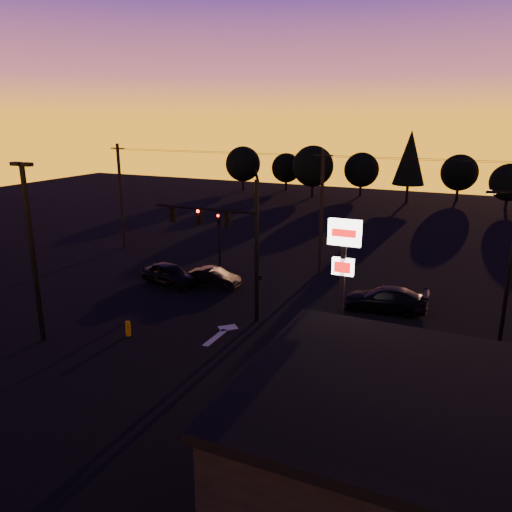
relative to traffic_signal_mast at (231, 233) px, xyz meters
The scene contains 23 objects.
ground 6.35m from the traffic_signal_mast, 88.59° to the right, with size 120.00×120.00×0.00m, color black.
lane_arrow 5.48m from the traffic_signal_mast, 75.57° to the right, with size 1.20×3.10×0.01m.
traffic_signal_mast is the anchor object (origin of this frame).
secondary_signal 9.19m from the traffic_signal_mast, 123.19° to the left, with size 0.30×0.31×4.35m.
parking_lot_light 10.19m from the traffic_signal_mast, 136.63° to the right, with size 1.25×0.30×9.14m.
pylon_sign 7.52m from the traffic_signal_mast, 19.36° to the right, with size 1.50×0.28×6.80m.
streetlight 14.10m from the traffic_signal_mast, ahead, with size 1.55×0.35×8.00m.
utility_pole_0 18.79m from the traffic_signal_mast, 147.82° to the left, with size 1.40×0.26×9.00m.
utility_pole_1 10.23m from the traffic_signal_mast, 78.16° to the left, with size 1.40×0.26×9.00m.
power_wires 10.85m from the traffic_signal_mast, 78.16° to the left, with size 36.00×1.22×0.07m.
store_building 17.64m from the traffic_signal_mast, 41.26° to the right, with size 12.40×8.40×4.25m.
bollard 7.52m from the traffic_signal_mast, 128.50° to the right, with size 0.27×0.27×0.80m, color #CB9505.
tree_0 50.96m from the traffic_signal_mast, 115.46° to the left, with size 5.36×5.36×6.74m.
tree_1 51.54m from the traffic_signal_mast, 107.98° to the left, with size 4.54×4.54×5.71m.
tree_2 45.11m from the traffic_signal_mast, 102.68° to the left, with size 5.77×5.78×7.26m.
tree_3 48.18m from the traffic_signal_mast, 94.65° to the left, with size 4.95×4.95×6.22m.
tree_4 45.12m from the traffic_signal_mast, 86.06° to the left, with size 4.18×4.18×9.50m.
tree_5 50.84m from the traffic_signal_mast, 79.69° to the left, with size 4.95×4.95×6.22m.
tree_6 46.55m from the traffic_signal_mast, 71.06° to the left, with size 4.54×4.54×5.71m.
car_left 8.39m from the traffic_signal_mast, 153.56° to the left, with size 1.75×4.35×1.48m, color black.
car_mid 7.07m from the traffic_signal_mast, 129.77° to the left, with size 1.29×3.69×1.22m, color black.
car_right 10.05m from the traffic_signal_mast, 30.12° to the left, with size 2.02×4.97×1.44m, color black.
suv_parked 12.78m from the traffic_signal_mast, 27.25° to the right, with size 2.30×4.98×1.38m, color black.
Camera 1 is at (12.53, -19.95, 11.25)m, focal length 35.00 mm.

